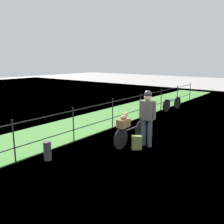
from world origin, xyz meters
TOP-DOWN VIEW (x-y plane):
  - ground_plane at (0.00, 0.00)m, footprint 60.00×60.00m
  - grass_strip at (0.00, 3.42)m, footprint 27.00×2.40m
  - iron_fence at (0.00, 2.22)m, footprint 18.04×0.04m
  - bicycle_main at (-0.08, 0.68)m, footprint 1.73×0.16m
  - wooden_crate at (-0.48, 0.68)m, footprint 0.39×0.24m
  - terrier_dog at (-0.46, 0.68)m, footprint 0.32×0.14m
  - cyclist_person at (0.10, 0.23)m, footprint 0.26×0.54m
  - backpack_on_paving at (-0.33, 0.31)m, footprint 0.32×0.33m
  - mooring_bollard at (-2.39, 1.72)m, footprint 0.20×0.20m
  - bicycle_parked at (5.43, 1.83)m, footprint 1.71×0.25m

SIDE VIEW (x-z plane):
  - ground_plane at x=0.00m, z-range 0.00..0.00m
  - grass_strip at x=0.00m, z-range 0.00..0.03m
  - backpack_on_paving at x=-0.33m, z-range 0.00..0.40m
  - mooring_bollard at x=-2.39m, z-range 0.00..0.49m
  - bicycle_main at x=-0.08m, z-range 0.02..0.65m
  - bicycle_parked at x=5.43m, z-range 0.02..0.65m
  - iron_fence at x=0.00m, z-range 0.09..1.21m
  - wooden_crate at x=-0.48m, z-range 0.63..0.87m
  - terrier_dog at x=-0.46m, z-range 0.86..1.04m
  - cyclist_person at x=0.10m, z-range 0.16..1.84m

